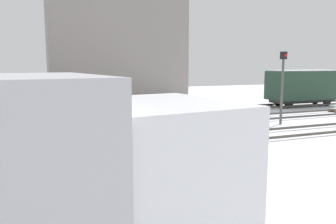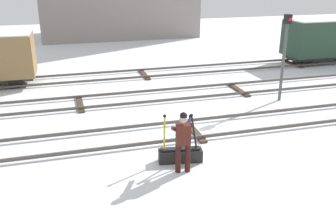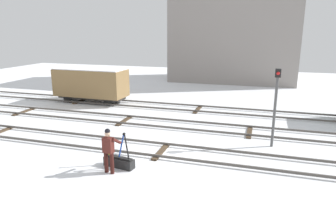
{
  "view_description": "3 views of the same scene",
  "coord_description": "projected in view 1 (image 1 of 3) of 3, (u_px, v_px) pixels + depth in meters",
  "views": [
    {
      "loc": [
        -6.63,
        -11.19,
        2.92
      ],
      "look_at": [
        -1.42,
        2.02,
        0.94
      ],
      "focal_mm": 36.55,
      "sensor_mm": 36.0,
      "label": 1
    },
    {
      "loc": [
        -4.08,
        -11.07,
        5.12
      ],
      "look_at": [
        -0.9,
        0.04,
        0.79
      ],
      "focal_mm": 40.52,
      "sensor_mm": 36.0,
      "label": 2
    },
    {
      "loc": [
        4.0,
        -11.96,
        5.14
      ],
      "look_at": [
        -0.19,
        1.62,
        1.38
      ],
      "focal_mm": 33.33,
      "sensor_mm": 36.0,
      "label": 3
    }
  ],
  "objects": [
    {
      "name": "switch_lever_frame",
      "position": [
        222.0,
        148.0,
        10.96
      ],
      "size": [
        1.28,
        0.56,
        1.45
      ],
      "rotation": [
        0.0,
        0.0,
        -0.16
      ],
      "color": "black",
      "rests_on": "ground_plane"
    },
    {
      "name": "track_siding_far",
      "position": [
        155.0,
        112.0,
        20.15
      ],
      "size": [
        44.0,
        1.94,
        0.18
      ],
      "color": "#4C4742",
      "rests_on": "ground_plane"
    },
    {
      "name": "track_main_line",
      "position": [
        222.0,
        138.0,
        13.11
      ],
      "size": [
        44.0,
        1.94,
        0.18
      ],
      "color": "#4C4742",
      "rests_on": "ground_plane"
    },
    {
      "name": "rail_worker",
      "position": [
        229.0,
        130.0,
        10.31
      ],
      "size": [
        0.6,
        0.71,
        1.72
      ],
      "rotation": [
        0.0,
        0.0,
        -0.16
      ],
      "color": "#351511",
      "rests_on": "ground_plane"
    },
    {
      "name": "freight_car_near_switch",
      "position": [
        303.0,
        86.0,
        23.97
      ],
      "size": [
        5.17,
        2.03,
        2.53
      ],
      "rotation": [
        0.0,
        0.0,
        -0.0
      ],
      "color": "#2D2B28",
      "rests_on": "ground_plane"
    },
    {
      "name": "ground_plane",
      "position": [
        222.0,
        141.0,
        13.12
      ],
      "size": [
        60.0,
        60.0,
        0.0
      ],
      "primitive_type": "plane",
      "color": "white"
    },
    {
      "name": "track_siding_near",
      "position": [
        181.0,
        123.0,
        16.64
      ],
      "size": [
        44.0,
        1.94,
        0.18
      ],
      "color": "#4C4742",
      "rests_on": "ground_plane"
    },
    {
      "name": "signal_post",
      "position": [
        283.0,
        80.0,
        16.47
      ],
      "size": [
        0.24,
        0.32,
        3.52
      ],
      "color": "#4C4C4C",
      "rests_on": "ground_plane"
    },
    {
      "name": "apartment_building",
      "position": [
        115.0,
        28.0,
        31.96
      ],
      "size": [
        12.5,
        6.37,
        12.64
      ],
      "color": "gray",
      "rests_on": "ground_plane"
    },
    {
      "name": "freight_car_far_end",
      "position": [
        7.0,
        95.0,
        17.1
      ],
      "size": [
        5.23,
        2.11,
        2.46
      ],
      "rotation": [
        0.0,
        0.0,
        -0.03
      ],
      "color": "#2D2B28",
      "rests_on": "ground_plane"
    }
  ]
}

